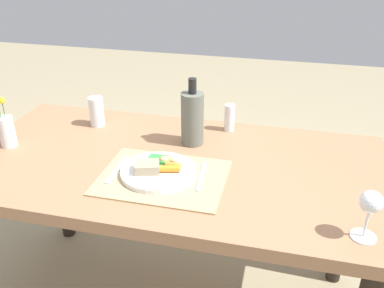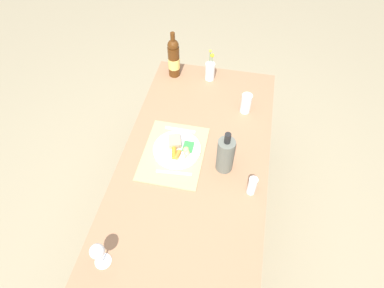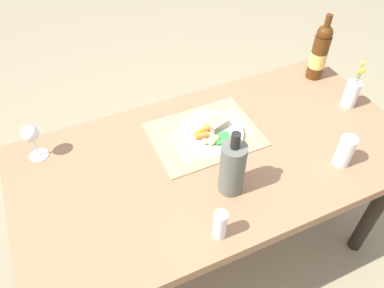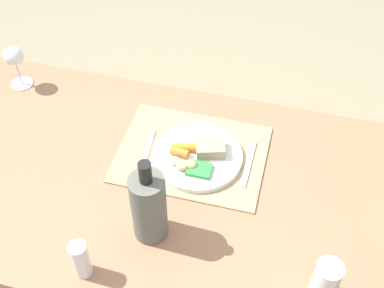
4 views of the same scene
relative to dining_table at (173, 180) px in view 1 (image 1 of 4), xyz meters
name	(u,v)px [view 1 (image 1 of 4)]	position (x,y,z in m)	size (l,w,h in m)	color
dining_table	(173,180)	(0.00, 0.00, 0.00)	(1.59, 0.81, 0.72)	#9B6E4D
placemat	(162,177)	(0.00, -0.12, 0.09)	(0.44, 0.34, 0.01)	tan
dinner_plate	(158,170)	(-0.02, -0.10, 0.10)	(0.27, 0.27, 0.05)	white
fork	(117,170)	(-0.17, -0.12, 0.09)	(0.02, 0.18, 0.01)	silver
knife	(201,176)	(0.13, -0.09, 0.09)	(0.01, 0.19, 0.01)	silver
flower_vase	(7,130)	(-0.67, -0.03, 0.15)	(0.06, 0.06, 0.23)	silver
wine_glass	(371,205)	(0.65, -0.29, 0.19)	(0.07, 0.07, 0.15)	white
cooler_bottle	(192,118)	(0.04, 0.17, 0.19)	(0.09, 0.09, 0.27)	#5F6357
salt_shaker	(229,118)	(0.16, 0.32, 0.14)	(0.04, 0.04, 0.12)	white
water_tumbler	(97,113)	(-0.41, 0.23, 0.14)	(0.06, 0.06, 0.13)	silver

